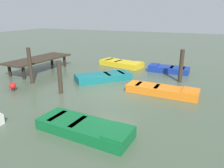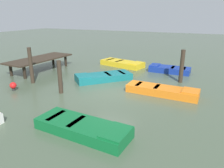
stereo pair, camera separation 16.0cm
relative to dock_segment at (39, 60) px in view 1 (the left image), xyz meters
The scene contains 11 objects.
ground_plane 6.88m from the dock_segment, 104.04° to the right, with size 80.00×80.00×0.00m, color #475642.
dock_segment is the anchor object (origin of this frame).
rowboat_teal 5.37m from the dock_segment, 92.05° to the right, with size 3.47×3.38×0.46m.
rowboat_green 9.84m from the dock_segment, 129.30° to the right, with size 1.48×3.58×0.46m.
rowboat_orange 9.42m from the dock_segment, 97.18° to the right, with size 1.19×3.73×0.46m.
rowboat_blue 9.51m from the dock_segment, 67.92° to the right, with size 1.24×2.85×0.46m.
rowboat_yellow 6.37m from the dock_segment, 51.86° to the right, with size 2.15×3.76×0.46m.
mooring_piling_near_right 3.04m from the dock_segment, 146.82° to the right, with size 0.23×0.23×2.18m, color #33281E.
mooring_piling_mid_left 9.99m from the dock_segment, 81.83° to the right, with size 0.25×0.25×2.03m, color #33281E.
mooring_piling_center 5.41m from the dock_segment, 126.74° to the right, with size 0.23×0.23×1.77m, color #33281E.
marker_buoy 4.41m from the dock_segment, 157.06° to the right, with size 0.36×0.36×0.48m.
Camera 1 is at (-10.32, -4.59, 4.07)m, focal length 34.43 mm.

